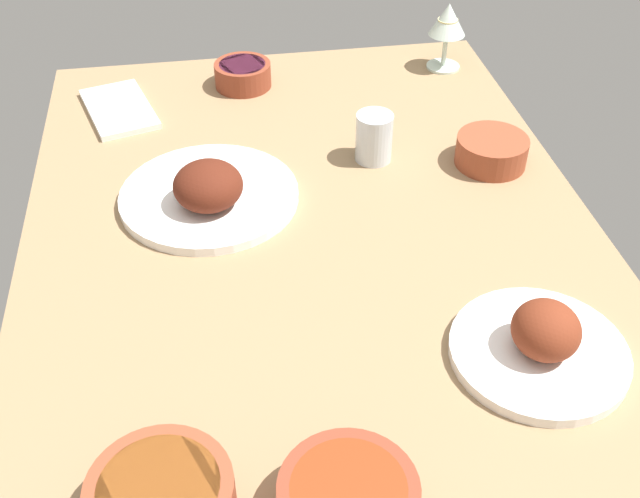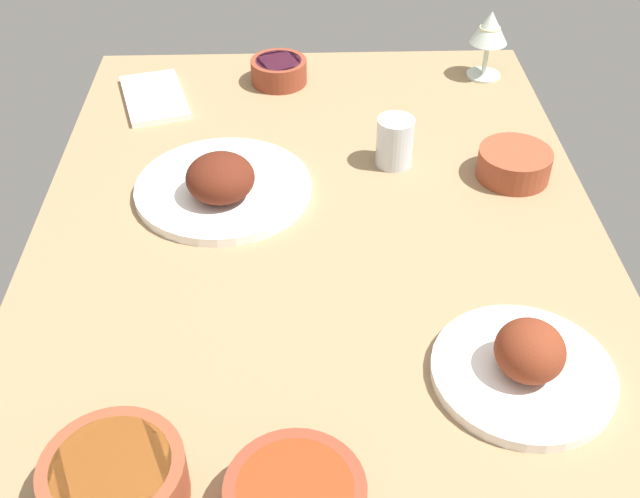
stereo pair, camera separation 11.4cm
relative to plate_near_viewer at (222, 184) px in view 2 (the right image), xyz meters
The scene contains 9 objects.
dining_table 23.16cm from the plate_near_viewer, 43.04° to the left, with size 140.00×90.00×4.00cm, color #937551.
plate_near_viewer is the anchor object (origin of this frame).
plate_far_side 57.23cm from the plate_near_viewer, 44.90° to the left, with size 23.20×23.20×8.63cm.
bowl_onions 40.96cm from the plate_near_viewer, 167.39° to the left, with size 11.39×11.39×4.88cm.
bowl_cream 49.35cm from the plate_near_viewer, 94.99° to the left, with size 12.41×12.41×5.04cm.
bowl_soup 56.75cm from the plate_near_viewer, ahead, with size 15.54×15.54×6.14cm.
wine_glass 66.41cm from the plate_near_viewer, 128.75° to the left, with size 7.60×7.60×14.00cm.
water_tumbler 30.68cm from the plate_near_viewer, 107.28° to the left, with size 6.45×6.45×8.71cm, color silver.
folded_napkin 36.83cm from the plate_near_viewer, 154.69° to the right, with size 19.61×11.27×1.20cm, color white.
Camera 2 is at (88.04, -2.87, 79.06)cm, focal length 43.38 mm.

